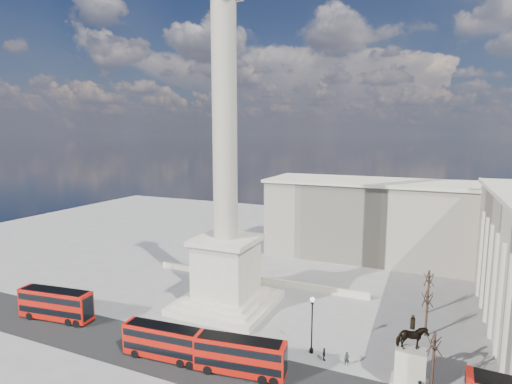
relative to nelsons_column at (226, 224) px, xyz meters
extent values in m
plane|color=gray|center=(0.00, -5.00, -12.92)|extent=(180.00, 180.00, 0.00)
cube|color=black|center=(5.00, -15.00, -12.91)|extent=(120.00, 9.00, 0.01)
cube|color=beige|center=(0.00, 0.00, -12.42)|extent=(14.00, 14.00, 1.00)
cube|color=beige|center=(0.00, 0.00, -11.67)|extent=(12.00, 12.00, 0.50)
cube|color=beige|center=(0.00, 0.00, -11.17)|extent=(10.00, 10.00, 0.50)
cube|color=beige|center=(0.00, 0.00, -6.92)|extent=(8.00, 8.00, 8.00)
cube|color=beige|center=(0.00, 0.00, -2.52)|extent=(9.00, 9.00, 0.80)
cylinder|color=#A49C88|center=(0.00, 0.00, 14.88)|extent=(3.60, 3.60, 34.00)
cube|color=beige|center=(0.00, 11.00, -12.37)|extent=(40.00, 0.60, 1.10)
cube|color=#BDB49B|center=(20.00, 35.00, -4.92)|extent=(50.00, 16.00, 16.00)
cube|color=beige|center=(20.00, 35.00, 3.38)|extent=(51.00, 17.00, 0.60)
cube|color=#B21209|center=(-19.97, -13.93, -10.55)|extent=(11.18, 3.85, 4.03)
cube|color=black|center=(-19.97, -13.93, -11.27)|extent=(10.75, 3.86, 0.90)
cube|color=black|center=(-19.97, -13.93, -9.48)|extent=(10.75, 3.86, 0.90)
cube|color=black|center=(-19.97, -13.93, -8.51)|extent=(10.06, 3.47, 0.06)
cylinder|color=black|center=(-23.56, -14.39, -12.37)|extent=(1.42, 2.73, 1.10)
cylinder|color=black|center=(-16.93, -13.54, -12.37)|extent=(1.42, 2.73, 1.10)
cylinder|color=black|center=(-15.62, -13.38, -12.37)|extent=(1.42, 2.73, 1.10)
cube|color=#B21209|center=(0.15, -15.98, -10.77)|extent=(10.09, 3.02, 3.66)
cube|color=black|center=(0.15, -15.98, -11.43)|extent=(9.69, 3.05, 0.81)
cube|color=black|center=(0.15, -15.98, -9.80)|extent=(9.69, 3.05, 0.81)
cube|color=black|center=(0.15, -15.98, -8.91)|extent=(9.08, 2.71, 0.05)
cylinder|color=black|center=(-3.12, -16.23, -12.42)|extent=(1.17, 2.45, 0.99)
cylinder|color=black|center=(2.92, -15.77, -12.42)|extent=(1.17, 2.45, 0.99)
cylinder|color=black|center=(4.11, -15.67, -12.42)|extent=(1.17, 2.45, 0.99)
cube|color=#B21209|center=(9.69, -15.21, -10.72)|extent=(10.41, 3.65, 3.75)
cube|color=black|center=(9.69, -15.21, -11.39)|extent=(10.01, 3.66, 0.83)
cube|color=black|center=(9.69, -15.21, -9.72)|extent=(10.01, 3.66, 0.83)
cube|color=black|center=(9.69, -15.21, -8.81)|extent=(9.37, 3.29, 0.06)
cylinder|color=black|center=(6.35, -15.66, -12.41)|extent=(1.33, 2.55, 1.02)
cylinder|color=black|center=(12.51, -14.83, -12.41)|extent=(1.33, 2.55, 1.02)
cylinder|color=black|center=(13.73, -14.67, -12.41)|extent=(1.33, 2.55, 1.02)
cylinder|color=black|center=(15.70, -7.88, -12.65)|extent=(0.47, 0.47, 0.54)
cylinder|color=black|center=(15.70, -7.88, -9.68)|extent=(0.17, 0.17, 6.47)
cylinder|color=black|center=(15.70, -7.88, -6.56)|extent=(0.32, 0.32, 0.32)
sphere|color=silver|center=(15.70, -7.88, -6.18)|extent=(0.60, 0.60, 0.60)
cube|color=beige|center=(26.86, -10.09, -12.68)|extent=(3.76, 2.82, 0.47)
cube|color=beige|center=(26.86, -10.09, -10.85)|extent=(3.01, 2.07, 4.13)
imported|color=black|center=(26.86, -10.09, -7.51)|extent=(3.30, 2.50, 2.54)
cylinder|color=black|center=(26.86, -10.09, -5.95)|extent=(0.47, 0.47, 1.13)
sphere|color=black|center=(26.86, -10.09, -5.20)|extent=(0.34, 0.34, 0.34)
cylinder|color=#332319|center=(28.99, -10.32, -9.65)|extent=(0.26, 0.26, 6.54)
cylinder|color=#332319|center=(28.24, 2.11, -9.77)|extent=(0.29, 0.29, 6.30)
cylinder|color=#332319|center=(28.35, 9.70, -9.68)|extent=(0.28, 0.28, 6.48)
imported|color=black|center=(20.14, -8.86, -12.10)|extent=(0.62, 0.43, 1.63)
imported|color=black|center=(17.51, -8.89, -12.15)|extent=(0.69, 0.97, 1.53)
camera|label=1|loc=(27.62, -51.71, 13.11)|focal=28.00mm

